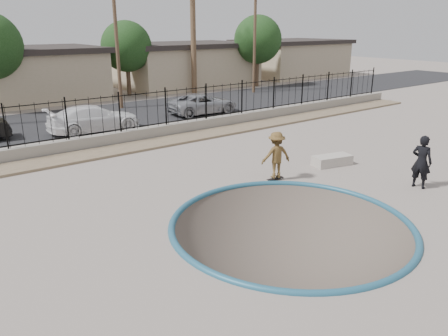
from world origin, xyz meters
name	(u,v)px	position (x,y,z in m)	size (l,w,h in m)	color
ground	(110,157)	(0.00, 12.00, -1.10)	(120.00, 120.00, 2.20)	slate
bowl_pit	(291,224)	(0.00, -1.00, 0.00)	(6.84, 6.84, 1.80)	#51483E
coping_ring	(291,224)	(0.00, -1.00, 0.00)	(7.04, 7.04, 0.20)	#235872
rock_strip	(132,147)	(0.00, 9.20, 0.06)	(42.00, 1.60, 0.11)	#887459
retaining_wall	(122,138)	(0.00, 10.30, 0.30)	(42.00, 0.45, 0.60)	gray
fence	(120,113)	(0.00, 10.30, 1.50)	(40.00, 0.04, 1.80)	black
street	(74,120)	(0.00, 17.00, 0.02)	(90.00, 8.00, 0.04)	black
house_center	(27,74)	(0.00, 26.50, 1.97)	(10.60, 8.60, 3.90)	tan
house_east	(185,64)	(14.00, 26.50, 1.97)	(12.60, 8.60, 3.90)	tan
house_east_far	(291,58)	(28.00, 26.50, 1.97)	(11.60, 8.60, 3.90)	tan
palm_right	(193,0)	(12.00, 22.00, 7.33)	(2.30, 2.30, 10.30)	brown
utility_pole_mid	(116,33)	(4.00, 19.00, 4.96)	(1.70, 0.24, 9.50)	#473323
utility_pole_right	(255,35)	(16.00, 19.00, 4.70)	(1.70, 0.24, 9.00)	#473323
street_tree_mid	(126,47)	(7.00, 24.00, 3.84)	(3.96, 3.96, 5.83)	#473323
street_tree_right	(258,40)	(19.00, 22.00, 4.19)	(4.32, 4.32, 6.36)	#473323
skater	(276,158)	(2.30, 2.04, 0.86)	(1.11, 0.64, 1.72)	olive
skateboard	(275,178)	(2.30, 2.04, 0.05)	(0.72, 0.20, 0.06)	black
videographer	(422,162)	(5.77, -1.59, 0.94)	(0.69, 0.45, 1.88)	black
concrete_ledge	(332,160)	(5.39, 1.94, 0.20)	(1.60, 0.70, 0.40)	#ABA297
car_c	(94,119)	(-0.11, 13.40, 0.73)	(1.96, 4.81, 1.40)	white
car_d	(203,104)	(7.31, 13.97, 0.67)	(2.10, 4.55, 1.27)	#989AA0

